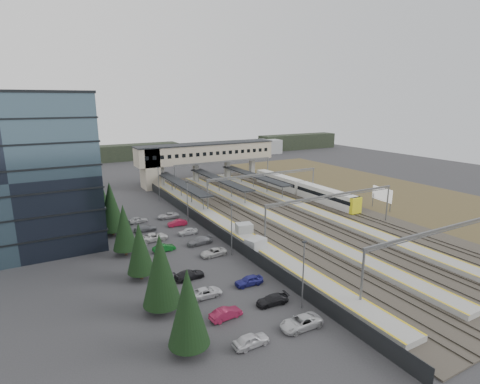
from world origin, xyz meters
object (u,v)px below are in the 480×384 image
relay_cabin_far (244,230)px  footbridge (198,155)px  relay_cabin_near (256,246)px  train (301,188)px  billboard (382,195)px  office_building (11,172)px

relay_cabin_far → footbridge: 45.78m
relay_cabin_near → relay_cabin_far: 7.29m
relay_cabin_far → relay_cabin_near: bearing=-105.6°
train → billboard: (7.84, -17.75, 1.28)m
relay_cabin_near → train: size_ratio=0.09×
relay_cabin_near → train: 37.92m
footbridge → billboard: 50.25m
train → office_building: bearing=-176.3°
train → relay_cabin_near: bearing=-138.6°
office_building → relay_cabin_near: office_building is taller
relay_cabin_far → train: 32.06m
relay_cabin_near → footbridge: 53.00m
relay_cabin_near → billboard: size_ratio=0.60×
office_building → relay_cabin_far: bearing=-22.9°
footbridge → billboard: size_ratio=7.13×
train → billboard: size_ratio=6.54×
relay_cabin_near → relay_cabin_far: (1.96, 7.02, -0.00)m
relay_cabin_far → footbridge: bearing=77.0°
train → billboard: bearing=-66.2°
train → billboard: 19.44m
footbridge → train: 31.33m
relay_cabin_near → footbridge: footbridge is taller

